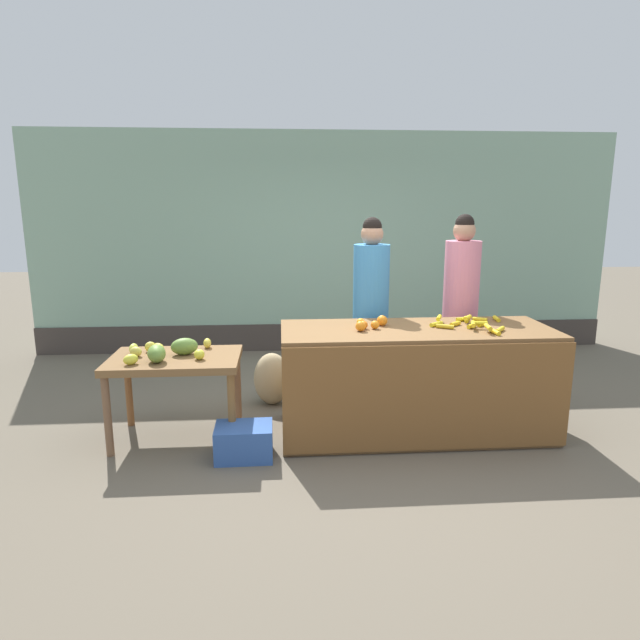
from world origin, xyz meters
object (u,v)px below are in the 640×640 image
Objects in this scene: produce_crate at (244,442)px; vendor_woman_blue_shirt at (371,313)px; produce_sack at (272,379)px; vendor_woman_pink_shirt at (460,309)px.

vendor_woman_blue_shirt is at bearing 43.17° from produce_crate.
vendor_woman_pink_shirt is at bearing -0.34° from produce_sack.
produce_crate is at bearing -150.94° from vendor_woman_pink_shirt.
vendor_woman_blue_shirt is at bearing -176.56° from vendor_woman_pink_shirt.
vendor_woman_pink_shirt reaches higher than produce_crate.
produce_crate is at bearing -136.83° from vendor_woman_blue_shirt.
vendor_woman_blue_shirt reaches higher than produce_sack.
produce_sack is (0.20, 1.15, 0.13)m from produce_crate.
vendor_woman_blue_shirt is at bearing -3.88° from produce_sack.
vendor_woman_pink_shirt reaches higher than vendor_woman_blue_shirt.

